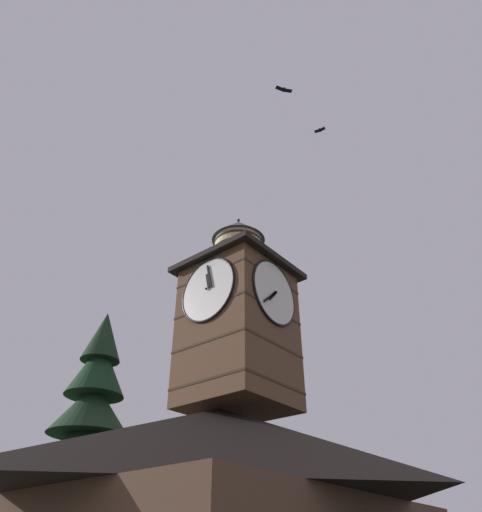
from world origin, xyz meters
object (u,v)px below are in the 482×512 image
(flying_bird_low, at_px, (320,130))
(clock_tower, at_px, (238,319))
(building_main, at_px, (218,507))
(moon, at_px, (56,462))
(pine_tree_behind, at_px, (81,472))
(flying_bird_high, at_px, (284,90))

(flying_bird_low, bearing_deg, clock_tower, -88.70)
(building_main, bearing_deg, clock_tower, 157.21)
(building_main, bearing_deg, moon, -113.02)
(pine_tree_behind, xyz_separation_m, flying_bird_low, (-1.55, 12.79, 14.12))
(moon, relative_size, flying_bird_low, 2.98)
(building_main, distance_m, moon, 43.08)
(clock_tower, distance_m, flying_bird_low, 9.88)
(clock_tower, relative_size, moon, 5.77)
(moon, height_order, flying_bird_low, flying_bird_low)
(pine_tree_behind, bearing_deg, moon, -118.80)
(building_main, height_order, moon, moon)
(pine_tree_behind, height_order, flying_bird_high, flying_bird_high)
(building_main, height_order, flying_bird_low, flying_bird_low)
(moon, bearing_deg, flying_bird_high, 66.78)
(flying_bird_low, bearing_deg, flying_bird_high, 3.19)
(clock_tower, xyz_separation_m, flying_bird_high, (3.20, 5.18, 8.05))
(clock_tower, height_order, pine_tree_behind, clock_tower)
(clock_tower, bearing_deg, flying_bird_high, 58.26)
(building_main, relative_size, moon, 8.24)
(building_main, bearing_deg, flying_bird_high, 65.43)
(moon, bearing_deg, clock_tower, 68.00)
(clock_tower, xyz_separation_m, flying_bird_low, (-0.11, 5.00, 8.52))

